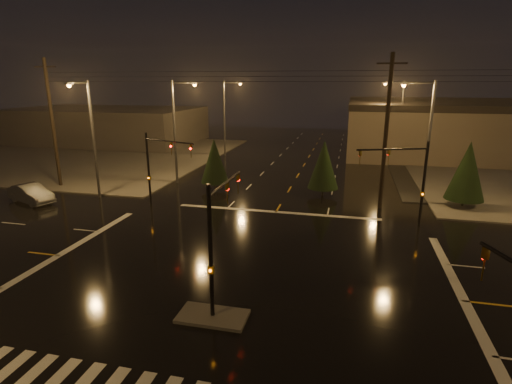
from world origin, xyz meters
TOP-DOWN VIEW (x-y plane):
  - ground at (0.00, 0.00)m, footprint 140.00×140.00m
  - sidewalk_nw at (-30.00, 30.00)m, footprint 36.00×36.00m
  - median_island at (0.00, -4.00)m, footprint 3.00×1.60m
  - stop_bar_far at (0.00, 11.00)m, footprint 16.00×0.50m
  - commercial_block at (-35.00, 42.00)m, footprint 30.00×18.00m
  - signal_mast_median at (0.00, -3.07)m, footprint 0.25×4.59m
  - signal_mast_ne at (9.50, 10.14)m, footprint 4.84×1.86m
  - signal_mast_nw at (-9.50, 10.14)m, footprint 4.84×1.86m
  - streetlight_1 at (-11.18, 18.00)m, footprint 2.77×0.32m
  - streetlight_2 at (-11.18, 34.00)m, footprint 2.77×0.32m
  - streetlight_3 at (11.18, 16.00)m, footprint 2.77×0.32m
  - streetlight_4 at (11.18, 36.00)m, footprint 2.77×0.32m
  - streetlight_5 at (-16.00, 11.18)m, footprint 0.32×2.77m
  - utility_pole_0 at (-22.00, 14.00)m, footprint 2.20×0.32m
  - utility_pole_1 at (8.00, 14.00)m, footprint 2.20×0.32m
  - conifer_0 at (14.57, 15.70)m, footprint 3.01×3.01m
  - conifer_3 at (-6.90, 16.41)m, footprint 2.65×2.65m
  - conifer_4 at (3.20, 16.65)m, footprint 2.73×2.73m
  - car_crossing at (-20.62, 8.73)m, footprint 5.04×3.20m

SIDE VIEW (x-z plane):
  - ground at x=0.00m, z-range 0.00..0.00m
  - stop_bar_far at x=0.00m, z-range 0.00..0.01m
  - sidewalk_nw at x=-30.00m, z-range 0.00..0.12m
  - median_island at x=0.00m, z-range 0.00..0.15m
  - car_crossing at x=-20.62m, z-range 0.00..1.57m
  - conifer_3 at x=-6.90m, z-range 0.35..5.18m
  - commercial_block at x=-35.00m, z-range 0.00..5.60m
  - conifer_4 at x=3.20m, z-range 0.35..5.31m
  - conifer_0 at x=14.57m, z-range 0.35..5.76m
  - signal_mast_median at x=0.00m, z-range 0.75..6.75m
  - signal_mast_ne at x=9.50m, z-range 0.79..6.79m
  - signal_mast_nw at x=-9.50m, z-range 0.79..6.79m
  - streetlight_1 at x=-11.18m, z-range 0.80..10.80m
  - streetlight_2 at x=-11.18m, z-range 0.80..10.80m
  - streetlight_3 at x=11.18m, z-range 0.80..10.80m
  - streetlight_4 at x=11.18m, z-range 0.80..10.80m
  - streetlight_5 at x=-16.00m, z-range 0.80..10.80m
  - utility_pole_0 at x=-22.00m, z-range 0.13..12.13m
  - utility_pole_1 at x=8.00m, z-range 0.13..12.13m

